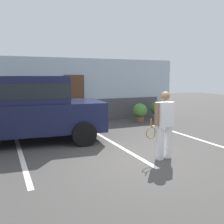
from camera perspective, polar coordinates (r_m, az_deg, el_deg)
The scene contains 9 objects.
ground_plane at distance 6.46m, azimuth 6.26°, elevation -10.53°, with size 40.00×40.00×0.00m, color #423F3D.
parking_stripe_0 at distance 7.10m, azimuth -19.59°, elevation -9.20°, with size 0.12×4.40×0.01m, color silver.
parking_stripe_1 at distance 7.75m, azimuth 0.99°, elevation -7.28°, with size 0.12×4.40×0.01m, color silver.
parking_stripe_2 at distance 9.20m, azimuth 16.60°, elevation -5.18°, with size 0.12×4.40×0.01m, color silver.
house_frontage at distance 11.70m, azimuth -8.49°, elevation 4.43°, with size 10.25×0.40×2.84m.
parked_suv at distance 8.24m, azimuth -19.09°, elevation 1.28°, with size 4.76×2.51×2.05m.
tennis_player_man at distance 6.44m, azimuth 11.56°, elevation -2.72°, with size 0.88×0.31×1.68m.
potted_plant_by_porch at distance 11.57m, azimuth 6.23°, elevation 0.09°, with size 0.64×0.64×0.84m.
potted_plant_secondary at distance 12.31m, azimuth 10.15°, elevation 0.63°, with size 0.68×0.68×0.89m.
Camera 1 is at (-3.09, -5.29, 2.05)m, focal length 41.04 mm.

